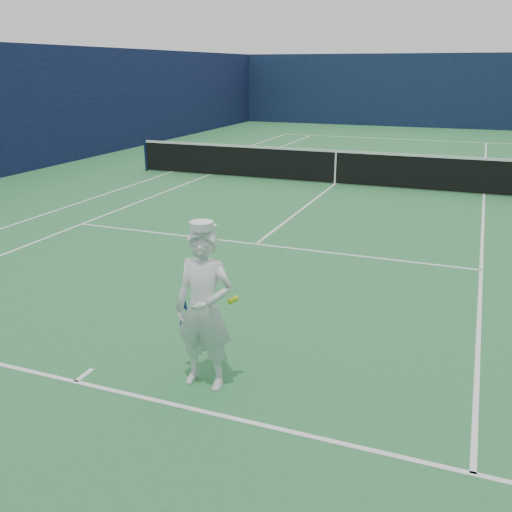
% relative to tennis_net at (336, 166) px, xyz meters
% --- Properties ---
extents(ground, '(80.00, 80.00, 0.00)m').
position_rel_tennis_net_xyz_m(ground, '(0.00, 0.00, -0.55)').
color(ground, '#2C753D').
rests_on(ground, ground).
extents(court_markings, '(11.03, 23.83, 0.01)m').
position_rel_tennis_net_xyz_m(court_markings, '(0.00, 0.00, -0.55)').
color(court_markings, white).
rests_on(court_markings, ground).
extents(windscreen_fence, '(20.12, 36.12, 4.00)m').
position_rel_tennis_net_xyz_m(windscreen_fence, '(0.00, 0.00, 1.45)').
color(windscreen_fence, '#0F1A38').
rests_on(windscreen_fence, ground).
extents(tennis_net, '(12.88, 0.09, 1.07)m').
position_rel_tennis_net_xyz_m(tennis_net, '(0.00, 0.00, 0.00)').
color(tennis_net, '#141E4C').
rests_on(tennis_net, ground).
extents(tennis_player, '(0.77, 0.46, 1.83)m').
position_rel_tennis_net_xyz_m(tennis_player, '(1.35, -11.38, 0.34)').
color(tennis_player, white).
rests_on(tennis_player, ground).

